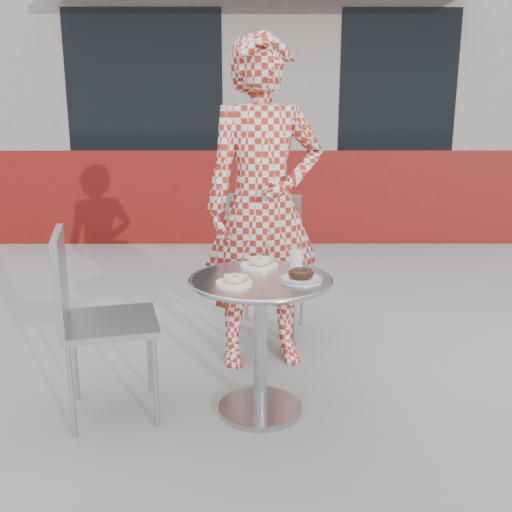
{
  "coord_description": "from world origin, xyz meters",
  "views": [
    {
      "loc": [
        -0.08,
        -2.47,
        1.37
      ],
      "look_at": [
        -0.07,
        0.11,
        0.73
      ],
      "focal_mm": 40.0,
      "sensor_mm": 36.0,
      "label": 1
    }
  ],
  "objects_px": {
    "seated_person": "(264,206)",
    "bistro_table": "(260,312)",
    "plate_near": "(235,280)",
    "chair_far": "(269,291)",
    "plate_far": "(260,263)",
    "plate_checker": "(301,277)",
    "milk_cup": "(296,259)",
    "chair_left": "(110,359)"
  },
  "relations": [
    {
      "from": "bistro_table",
      "to": "plate_near",
      "type": "height_order",
      "value": "plate_near"
    },
    {
      "from": "chair_far",
      "to": "seated_person",
      "type": "distance_m",
      "value": 0.72
    },
    {
      "from": "bistro_table",
      "to": "milk_cup",
      "type": "height_order",
      "value": "milk_cup"
    },
    {
      "from": "seated_person",
      "to": "milk_cup",
      "type": "relative_size",
      "value": 17.18
    },
    {
      "from": "plate_checker",
      "to": "seated_person",
      "type": "bearing_deg",
      "value": 103.81
    },
    {
      "from": "plate_far",
      "to": "plate_checker",
      "type": "distance_m",
      "value": 0.3
    },
    {
      "from": "bistro_table",
      "to": "plate_near",
      "type": "distance_m",
      "value": 0.23
    },
    {
      "from": "chair_far",
      "to": "milk_cup",
      "type": "xyz_separation_m",
      "value": [
        0.11,
        -0.82,
        0.42
      ]
    },
    {
      "from": "seated_person",
      "to": "bistro_table",
      "type": "bearing_deg",
      "value": -104.14
    },
    {
      "from": "plate_checker",
      "to": "milk_cup",
      "type": "relative_size",
      "value": 1.89
    },
    {
      "from": "plate_checker",
      "to": "chair_left",
      "type": "bearing_deg",
      "value": 178.12
    },
    {
      "from": "chair_left",
      "to": "seated_person",
      "type": "xyz_separation_m",
      "value": [
        0.72,
        0.6,
        0.62
      ]
    },
    {
      "from": "seated_person",
      "to": "milk_cup",
      "type": "height_order",
      "value": "seated_person"
    },
    {
      "from": "bistro_table",
      "to": "plate_far",
      "type": "xyz_separation_m",
      "value": [
        -0.0,
        0.2,
        0.18
      ]
    },
    {
      "from": "chair_left",
      "to": "milk_cup",
      "type": "xyz_separation_m",
      "value": [
        0.87,
        0.17,
        0.44
      ]
    },
    {
      "from": "chair_left",
      "to": "plate_far",
      "type": "distance_m",
      "value": 0.83
    },
    {
      "from": "bistro_table",
      "to": "plate_checker",
      "type": "height_order",
      "value": "plate_checker"
    },
    {
      "from": "bistro_table",
      "to": "milk_cup",
      "type": "relative_size",
      "value": 6.36
    },
    {
      "from": "chair_left",
      "to": "plate_far",
      "type": "bearing_deg",
      "value": -88.18
    },
    {
      "from": "chair_left",
      "to": "plate_near",
      "type": "bearing_deg",
      "value": -112.61
    },
    {
      "from": "seated_person",
      "to": "milk_cup",
      "type": "xyz_separation_m",
      "value": [
        0.15,
        -0.43,
        -0.18
      ]
    },
    {
      "from": "plate_far",
      "to": "seated_person",
      "type": "bearing_deg",
      "value": 86.49
    },
    {
      "from": "seated_person",
      "to": "chair_far",
      "type": "bearing_deg",
      "value": 72.3
    },
    {
      "from": "chair_far",
      "to": "plate_checker",
      "type": "height_order",
      "value": "chair_far"
    },
    {
      "from": "plate_checker",
      "to": "bistro_table",
      "type": "bearing_deg",
      "value": 167.63
    },
    {
      "from": "seated_person",
      "to": "plate_far",
      "type": "xyz_separation_m",
      "value": [
        -0.02,
        -0.4,
        -0.21
      ]
    },
    {
      "from": "milk_cup",
      "to": "plate_near",
      "type": "bearing_deg",
      "value": -138.17
    },
    {
      "from": "plate_checker",
      "to": "plate_near",
      "type": "bearing_deg",
      "value": -169.63
    },
    {
      "from": "plate_checker",
      "to": "plate_far",
      "type": "bearing_deg",
      "value": 127.34
    },
    {
      "from": "seated_person",
      "to": "plate_near",
      "type": "relative_size",
      "value": 11.16
    },
    {
      "from": "chair_far",
      "to": "chair_left",
      "type": "bearing_deg",
      "value": 64.21
    },
    {
      "from": "chair_far",
      "to": "chair_left",
      "type": "relative_size",
      "value": 1.05
    },
    {
      "from": "chair_left",
      "to": "plate_far",
      "type": "xyz_separation_m",
      "value": [
        0.7,
        0.21,
        0.41
      ]
    },
    {
      "from": "plate_near",
      "to": "chair_far",
      "type": "bearing_deg",
      "value": 80.75
    },
    {
      "from": "bistro_table",
      "to": "plate_near",
      "type": "relative_size",
      "value": 4.13
    },
    {
      "from": "bistro_table",
      "to": "seated_person",
      "type": "bearing_deg",
      "value": 87.77
    },
    {
      "from": "chair_left",
      "to": "milk_cup",
      "type": "height_order",
      "value": "chair_left"
    },
    {
      "from": "chair_left",
      "to": "bistro_table",
      "type": "bearing_deg",
      "value": -103.81
    },
    {
      "from": "plate_far",
      "to": "plate_near",
      "type": "height_order",
      "value": "plate_far"
    },
    {
      "from": "seated_person",
      "to": "plate_far",
      "type": "height_order",
      "value": "seated_person"
    },
    {
      "from": "bistro_table",
      "to": "chair_far",
      "type": "distance_m",
      "value": 1.01
    },
    {
      "from": "seated_person",
      "to": "plate_near",
      "type": "height_order",
      "value": "seated_person"
    }
  ]
}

